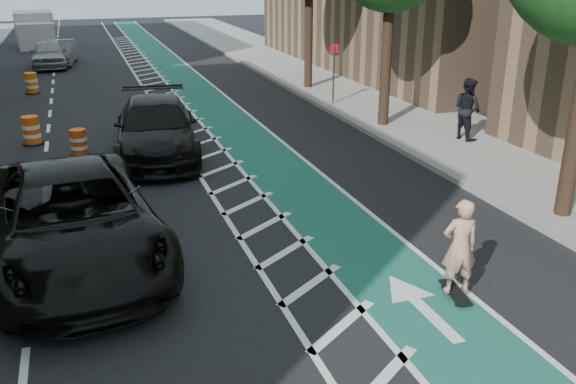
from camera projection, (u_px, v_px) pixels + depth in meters
name	position (u px, v px, depth m)	size (l,w,h in m)	color
ground	(211.00, 264.00, 11.66)	(120.00, 120.00, 0.00)	black
bike_lane	(234.00, 127.00, 21.43)	(2.00, 90.00, 0.01)	#175148
buffer_strip	(192.00, 131.00, 20.98)	(1.40, 90.00, 0.01)	silver
sidewalk_right	(399.00, 112.00, 23.39)	(5.00, 90.00, 0.15)	gray
curb_right	(340.00, 117.00, 22.64)	(0.12, 90.00, 0.16)	gray
sign_post	(334.00, 73.00, 24.14)	(0.35, 0.08, 2.47)	#4C4C4C
skateboard	(455.00, 292.00, 10.46)	(0.41, 0.91, 0.12)	black
skateboarder	(460.00, 247.00, 10.15)	(0.61, 0.40, 1.69)	tan
suv_near	(73.00, 218.00, 11.46)	(2.97, 6.44, 1.79)	black
suv_far	(156.00, 128.00, 18.02)	(2.33, 5.73, 1.66)	black
car_silver	(49.00, 53.00, 33.83)	(1.81, 4.49, 1.53)	gray
car_grey	(61.00, 53.00, 34.80)	(1.44, 4.12, 1.36)	#55565A
pedestrian	(467.00, 109.00, 19.18)	(0.94, 0.74, 1.94)	black
box_truck	(35.00, 31.00, 42.71)	(2.84, 5.68, 2.30)	silver
barrel_a	(79.00, 143.00, 18.16)	(0.59, 0.59, 0.81)	#E6490C
barrel_b	(32.00, 131.00, 19.30)	(0.66, 0.66, 0.90)	#FF4F0D
barrel_c	(32.00, 84.00, 27.01)	(0.67, 0.67, 0.91)	orange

